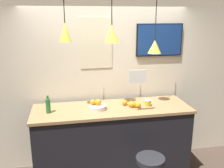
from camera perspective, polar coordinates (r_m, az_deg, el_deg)
back_wall at (r=3.93m, az=-1.30°, el=1.85°), size 8.00×0.06×2.90m
service_counter at (r=3.82m, az=0.00°, el=-13.07°), size 2.26×0.72×1.10m
fruit_bowl at (r=3.51m, az=-3.37°, el=-4.95°), size 0.24×0.24×0.15m
orange_pile at (r=3.61m, az=4.59°, el=-4.62°), size 0.24×0.22×0.09m
juice_bottle at (r=3.48m, az=-14.40°, el=-4.81°), size 0.07×0.07×0.24m
spread_jar at (r=3.68m, az=8.19°, el=-4.29°), size 0.09×0.09×0.09m
pendant_lamp_left at (r=3.32m, az=-10.66°, el=11.60°), size 0.15×0.15×0.76m
pendant_lamp_middle at (r=3.38m, az=-0.05°, el=11.45°), size 0.20×0.20×0.78m
pendant_lamp_right at (r=3.56m, az=9.73°, el=8.51°), size 0.19×0.19×0.94m
mounted_tv at (r=4.01m, az=10.78°, el=9.88°), size 0.74×0.04×0.50m
hanging_menu_board at (r=3.24m, az=5.87°, el=1.74°), size 0.24×0.01×0.17m
wall_poster at (r=3.78m, az=-3.67°, el=9.30°), size 0.48×0.01×0.76m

